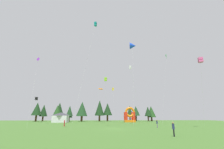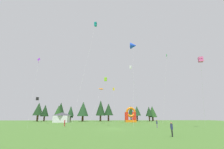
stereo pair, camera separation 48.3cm
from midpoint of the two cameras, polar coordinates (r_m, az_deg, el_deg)
The scene contains 29 objects.
ground_plane at distance 30.08m, azimuth 0.44°, elevation -19.78°, with size 120.00×120.00×0.00m, color #47752D.
kite_pink_box at distance 36.54m, azimuth 30.03°, elevation 4.74°, with size 2.11×4.87×14.11m.
kite_orange_parafoil at distance 51.91m, azimuth -4.58°, elevation -5.45°, with size 4.52×3.31×11.59m.
kite_teal_box at distance 44.71m, azimuth -6.59°, elevation 18.22°, with size 3.49×9.28×27.72m.
kite_green_diamond at distance 53.30m, azimuth 19.54°, elevation 6.32°, with size 3.86×0.81×22.04m.
kite_white_box at distance 48.24m, azimuth 6.63°, elevation 2.65°, with size 4.72×5.73×17.76m.
kite_blue_delta at distance 51.52m, azimuth 7.60°, elevation 10.65°, with size 3.94×10.80×25.96m.
kite_purple_diamond at distance 48.75m, azimuth -26.24°, elevation 4.83°, with size 3.00×7.22×18.53m.
kite_black_box at distance 58.53m, azimuth -26.80°, elevation -8.12°, with size 3.50×1.01×8.57m.
kite_lime_box at distance 37.52m, azimuth -2.78°, elevation -1.85°, with size 0.67×3.17×11.53m.
kite_yellow_box at distance 57.94m, azimuth 0.12°, elevation -5.55°, with size 0.59×2.41×12.77m.
person_left_edge at distance 39.31m, azimuth -17.80°, elevation -16.72°, with size 0.30×0.30×1.54m.
person_midfield at distance 33.62m, azimuth 16.18°, elevation -17.13°, with size 0.33×0.33×1.59m.
person_far_side at distance 20.05m, azimuth 21.45°, elevation -18.19°, with size 0.32×0.32×1.64m.
inflatable_yellow_castle at distance 63.00m, azimuth 6.45°, elevation -15.38°, with size 4.16×3.82×5.82m.
festival_tent at distance 62.85m, azimuth -18.98°, elevation -15.02°, with size 5.36×4.45×3.68m.
tree_row_0 at distance 78.20m, azimuth -26.53°, elevation -11.54°, with size 4.44×4.44×8.35m.
tree_row_1 at distance 80.78m, azimuth -24.51°, elevation -12.25°, with size 3.74×3.74×7.60m.
tree_row_2 at distance 76.04m, azimuth -20.06°, elevation -12.76°, with size 4.09×4.09×7.22m.
tree_row_3 at distance 77.62m, azimuth -19.37°, elevation -12.52°, with size 4.86×4.86×8.57m.
tree_row_4 at distance 74.64m, azimuth -15.97°, elevation -13.61°, with size 2.89×2.89×6.22m.
tree_row_5 at distance 74.42m, azimuth -15.84°, elevation -13.06°, with size 3.02×3.02×7.00m.
tree_row_6 at distance 72.43m, azimuth -11.40°, elevation -12.60°, with size 5.10×5.10×8.73m.
tree_row_7 at distance 73.94m, azimuth -4.87°, elevation -12.44°, with size 4.47×4.47×9.67m.
tree_row_8 at distance 75.34m, azimuth -1.89°, elevation -13.00°, with size 4.52×4.52×8.34m.
tree_row_9 at distance 72.66m, azimuth 6.54°, elevation -13.58°, with size 2.96×2.96×6.97m.
tree_row_10 at distance 76.25m, azimuth 8.78°, elevation -13.43°, with size 3.74×3.74×6.99m.
tree_row_11 at distance 76.20m, azimuth 13.19°, elevation -13.43°, with size 3.35×3.35×6.64m.
tree_row_12 at distance 79.17m, azimuth 14.37°, elevation -13.42°, with size 4.36×4.36×7.09m.
Camera 1 is at (-2.32, -29.91, 2.30)m, focal length 24.28 mm.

